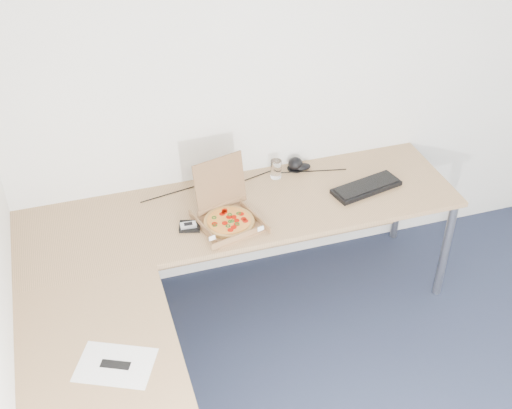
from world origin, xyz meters
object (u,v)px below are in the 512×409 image
object	(u,v)px
desk	(204,270)
pizza_box	(228,218)
wallet	(190,226)
keyboard	(366,187)
drinking_glass	(276,169)

from	to	relation	value
desk	pizza_box	world-z (taller)	pizza_box
wallet	keyboard	bearing A→B (deg)	18.26
wallet	drinking_glass	bearing A→B (deg)	44.18
desk	wallet	size ratio (longest dim) A/B	22.18
drinking_glass	wallet	xyz separation A→B (m)	(-0.61, -0.33, -0.05)
desk	drinking_glass	size ratio (longest dim) A/B	21.73
desk	pizza_box	bearing A→B (deg)	54.92
keyboard	wallet	size ratio (longest dim) A/B	3.71
pizza_box	keyboard	size ratio (longest dim) A/B	0.85
pizza_box	drinking_glass	world-z (taller)	pizza_box
desk	keyboard	distance (m)	1.14
desk	pizza_box	distance (m)	0.38
drinking_glass	wallet	size ratio (longest dim) A/B	1.02
desk	keyboard	xyz separation A→B (m)	(1.07, 0.38, 0.04)
desk	wallet	bearing A→B (deg)	89.21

